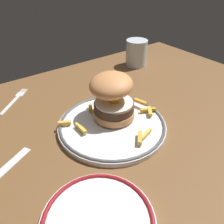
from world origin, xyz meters
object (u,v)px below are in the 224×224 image
side_plate (98,221)px  water_glass (136,55)px  dinner_plate (112,125)px  burger (112,96)px  fork (15,100)px

side_plate → water_glass: bearing=43.4°
dinner_plate → side_plate: (-16.39, -18.56, -0.00)cm
burger → fork: (-17.27, 24.85, -6.99)cm
burger → side_plate: size_ratio=0.76×
burger → water_glass: burger is taller
burger → water_glass: size_ratio=1.44×
dinner_plate → fork: 31.44cm
water_glass → fork: (-46.20, 1.33, -3.94)cm
burger → fork: burger is taller
dinner_plate → burger: bearing=55.2°
burger → water_glass: (28.93, 23.52, -3.05)cm
fork → dinner_plate: bearing=-60.3°
side_plate → fork: side_plate is taller
side_plate → fork: 45.87cm
water_glass → fork: 46.39cm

